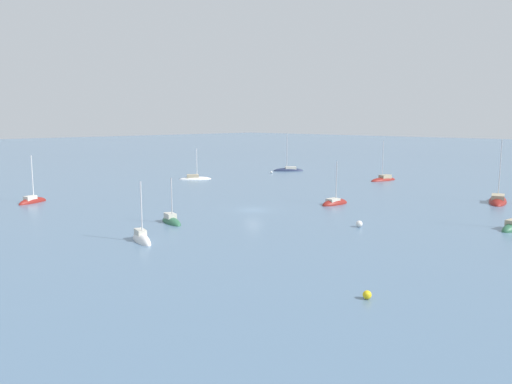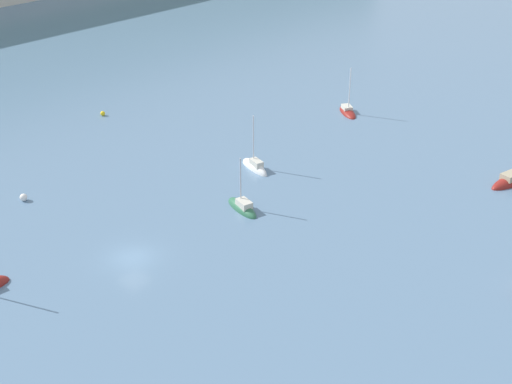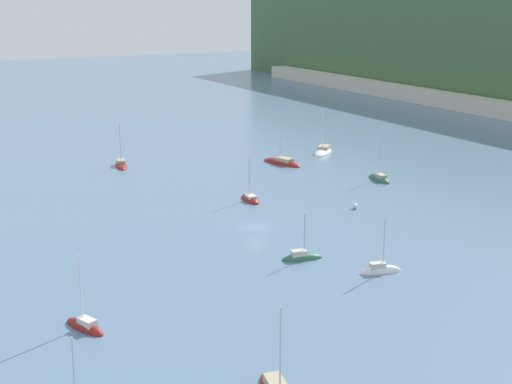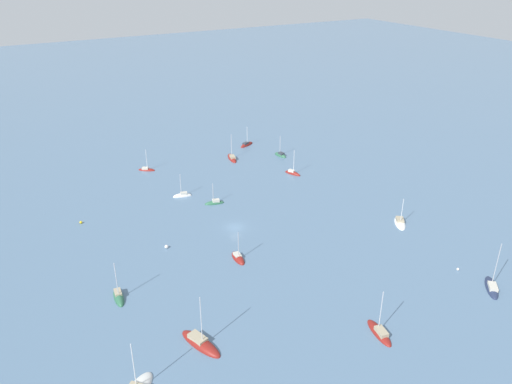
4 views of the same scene
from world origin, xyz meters
The scene contains 17 objects.
ground_plane centered at (0.00, 0.00, 0.00)m, with size 600.00×600.00×0.00m, color slate.
sailboat_0 centered at (13.47, -1.07, 0.11)m, with size 2.82×5.22×6.40m.
sailboat_1 centered at (-12.02, 5.54, 0.07)m, with size 5.49×2.33×7.37m.
sailboat_2 centered at (-31.33, 22.62, 0.10)m, with size 9.34×5.12×10.74m.
sailboat_3 centered at (21.38, 4.48, 0.11)m, with size 2.60×5.09×7.31m.
sailboat_4 centered at (19.46, -28.83, 0.11)m, with size 5.39×3.27×8.18m.
sailboat_5 centered at (46.83, -28.59, 0.08)m, with size 4.06×6.22×7.23m.
sailboat_6 centered at (33.25, -33.33, 0.10)m, with size 5.20×2.44×7.39m.
sailboat_7 centered at (38.51, -18.90, 0.10)m, with size 7.81×3.55×8.76m.
sailboat_8 centered at (-44.90, -31.83, 0.11)m, with size 6.99×6.69×10.40m.
sailboat_9 centered at (-17.49, -34.85, 0.11)m, with size 6.97×5.89×7.15m.
sailboat_10 centered at (-12.63, 30.88, 0.10)m, with size 6.17×2.41×8.81m.
sailboat_11 centered at (42.92, 7.07, 0.11)m, with size 4.34×5.04×6.98m.
sailboat_13 centered at (-43.85, -4.57, 0.13)m, with size 7.32×3.40×8.99m.
mooring_buoy_0 centered at (-0.73, 17.12, 0.39)m, with size 0.79×0.79×0.79m.
mooring_buoy_1 centered at (19.64, 30.85, 0.32)m, with size 0.64×0.64×0.64m.
mooring_buoy_2 centered at (-37.64, -30.99, 0.28)m, with size 0.56×0.56×0.56m.
Camera 4 is at (-90.28, 45.66, 57.77)m, focal length 35.00 mm.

